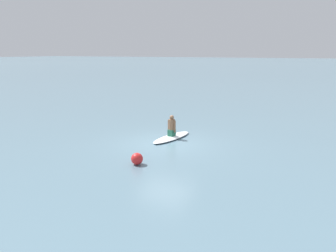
{
  "coord_description": "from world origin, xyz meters",
  "views": [
    {
      "loc": [
        6.66,
        -13.42,
        4.2
      ],
      "look_at": [
        -0.22,
        0.73,
        0.67
      ],
      "focal_mm": 35.93,
      "sensor_mm": 36.0,
      "label": 1
    }
  ],
  "objects": [
    {
      "name": "ground_plane",
      "position": [
        0.0,
        0.0,
        0.0
      ],
      "size": [
        400.0,
        400.0,
        0.0
      ],
      "primitive_type": "plane",
      "color": "slate"
    },
    {
      "name": "surfboard",
      "position": [
        -0.13,
        0.96,
        0.07
      ],
      "size": [
        1.2,
        2.93,
        0.14
      ],
      "primitive_type": "ellipsoid",
      "rotation": [
        0.0,
        0.0,
        1.42
      ],
      "color": "white",
      "rests_on": "ground"
    },
    {
      "name": "person_paddler",
      "position": [
        -0.13,
        0.96,
        0.6
      ],
      "size": [
        0.45,
        0.38,
        1.03
      ],
      "rotation": [
        0.0,
        0.0,
        1.42
      ],
      "color": "#26664C",
      "rests_on": "surfboard"
    },
    {
      "name": "buoy_marker",
      "position": [
        0.33,
        -3.09,
        0.23
      ],
      "size": [
        0.45,
        0.45,
        0.45
      ],
      "primitive_type": "sphere",
      "color": "red",
      "rests_on": "ground"
    }
  ]
}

